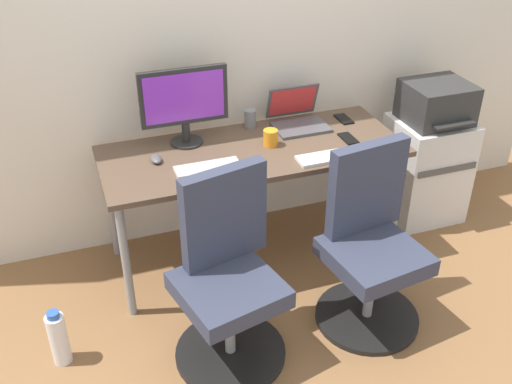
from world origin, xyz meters
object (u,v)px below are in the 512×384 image
object	(u,v)px
office_chair_right	(370,247)
open_laptop	(297,116)
office_chair_left	(228,279)
water_bottle_on_floor	(59,338)
desktop_monitor	(184,101)
printer	(437,102)
side_cabinet	(425,169)
coffee_mug	(271,138)

from	to	relation	value
office_chair_right	open_laptop	distance (m)	0.94
office_chair_left	office_chair_right	world-z (taller)	same
water_bottle_on_floor	desktop_monitor	world-z (taller)	desktop_monitor
water_bottle_on_floor	open_laptop	xyz separation A→B (m)	(1.50, 0.70, 0.62)
printer	open_laptop	bearing A→B (deg)	169.80
side_cabinet	printer	bearing A→B (deg)	-90.00
coffee_mug	side_cabinet	bearing A→B (deg)	2.32
office_chair_right	side_cabinet	bearing A→B (deg)	41.85
office_chair_right	open_laptop	bearing A→B (deg)	92.51
open_laptop	desktop_monitor	bearing A→B (deg)	-178.87
side_cabinet	office_chair_right	bearing A→B (deg)	-138.15
office_chair_right	printer	size ratio (longest dim) A/B	2.35
side_cabinet	open_laptop	distance (m)	0.96
water_bottle_on_floor	open_laptop	distance (m)	1.77
water_bottle_on_floor	side_cabinet	bearing A→B (deg)	13.16
office_chair_right	desktop_monitor	size ratio (longest dim) A/B	1.96
printer	open_laptop	xyz separation A→B (m)	(-0.84, 0.15, -0.03)
office_chair_right	open_laptop	size ratio (longest dim) A/B	3.03
printer	coffee_mug	xyz separation A→B (m)	(-1.09, -0.04, -0.04)
office_chair_left	printer	size ratio (longest dim) A/B	2.35
desktop_monitor	coffee_mug	size ratio (longest dim) A/B	5.22
side_cabinet	office_chair_left	bearing A→B (deg)	-155.01
office_chair_left	water_bottle_on_floor	bearing A→B (deg)	167.54
office_chair_left	printer	xyz separation A→B (m)	(1.55, 0.72, 0.37)
water_bottle_on_floor	coffee_mug	bearing A→B (deg)	21.84
office_chair_left	desktop_monitor	xyz separation A→B (m)	(0.04, 0.86, 0.54)
office_chair_right	coffee_mug	world-z (taller)	office_chair_right
side_cabinet	desktop_monitor	xyz separation A→B (m)	(-1.52, 0.14, 0.63)
office_chair_left	water_bottle_on_floor	xyz separation A→B (m)	(-0.79, 0.18, -0.28)
side_cabinet	open_laptop	world-z (taller)	open_laptop
side_cabinet	open_laptop	size ratio (longest dim) A/B	2.18
water_bottle_on_floor	open_laptop	size ratio (longest dim) A/B	1.00
side_cabinet	desktop_monitor	bearing A→B (deg)	174.80
printer	desktop_monitor	distance (m)	1.53
open_laptop	side_cabinet	bearing A→B (deg)	-10.14
printer	desktop_monitor	size ratio (longest dim) A/B	0.83
desktop_monitor	coffee_mug	distance (m)	0.51
side_cabinet	desktop_monitor	size ratio (longest dim) A/B	1.41
office_chair_right	printer	xyz separation A→B (m)	(0.81, 0.72, 0.37)
open_laptop	coffee_mug	distance (m)	0.31
side_cabinet	open_laptop	xyz separation A→B (m)	(-0.84, 0.15, 0.43)
desktop_monitor	water_bottle_on_floor	bearing A→B (deg)	-140.41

